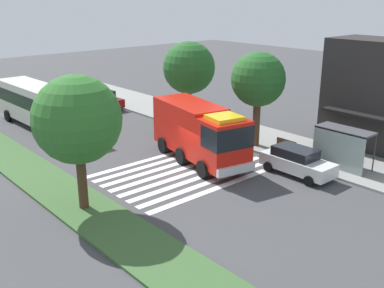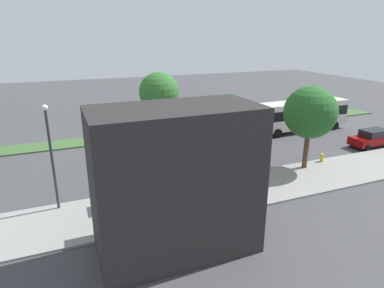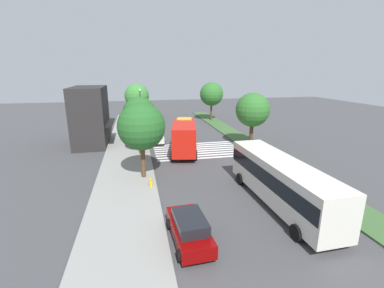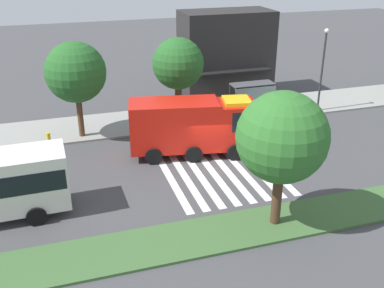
{
  "view_description": "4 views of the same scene",
  "coord_description": "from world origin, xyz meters",
  "px_view_note": "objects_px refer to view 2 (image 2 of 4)",
  "views": [
    {
      "loc": [
        20.26,
        -17.13,
        10.5
      ],
      "look_at": [
        -0.02,
        0.64,
        1.59
      ],
      "focal_mm": 42.69,
      "sensor_mm": 36.0,
      "label": 1
    },
    {
      "loc": [
        10.95,
        27.29,
        10.76
      ],
      "look_at": [
        0.34,
        1.14,
        1.4
      ],
      "focal_mm": 31.16,
      "sensor_mm": 36.0,
      "label": 2
    },
    {
      "loc": [
        -30.76,
        7.29,
        9.56
      ],
      "look_at": [
        -1.35,
        1.01,
        1.27
      ],
      "focal_mm": 24.92,
      "sensor_mm": 36.0,
      "label": 3
    },
    {
      "loc": [
        -8.92,
        -24.22,
        12.92
      ],
      "look_at": [
        -1.21,
        0.24,
        1.44
      ],
      "focal_mm": 42.12,
      "sensor_mm": 36.0,
      "label": 4
    }
  ],
  "objects_px": {
    "bus_stop_shelter": "(144,175)",
    "fire_hydrant": "(322,158)",
    "street_lamp": "(51,150)",
    "sidewalk_tree_far_west": "(310,113)",
    "parked_car_west": "(372,138)",
    "transit_bus": "(301,114)",
    "fire_truck": "(203,137)",
    "sidewalk_tree_west": "(229,121)",
    "parked_car_mid": "(152,172)",
    "median_tree_far_west": "(159,92)",
    "bench_near_shelter": "(200,183)"
  },
  "relations": [
    {
      "from": "street_lamp",
      "to": "fire_hydrant",
      "type": "xyz_separation_m",
      "value": [
        -21.55,
        -0.1,
        -3.58
      ]
    },
    {
      "from": "parked_car_west",
      "to": "transit_bus",
      "type": "distance_m",
      "value": 7.94
    },
    {
      "from": "parked_car_west",
      "to": "fire_hydrant",
      "type": "distance_m",
      "value": 8.04
    },
    {
      "from": "fire_truck",
      "to": "street_lamp",
      "type": "xyz_separation_m",
      "value": [
        12.15,
        4.7,
        1.97
      ]
    },
    {
      "from": "bus_stop_shelter",
      "to": "fire_hydrant",
      "type": "bearing_deg",
      "value": -176.42
    },
    {
      "from": "fire_truck",
      "to": "transit_bus",
      "type": "height_order",
      "value": "fire_truck"
    },
    {
      "from": "street_lamp",
      "to": "sidewalk_tree_far_west",
      "type": "bearing_deg",
      "value": 178.81
    },
    {
      "from": "parked_car_west",
      "to": "sidewalk_tree_far_west",
      "type": "relative_size",
      "value": 0.7
    },
    {
      "from": "parked_car_mid",
      "to": "fire_hydrant",
      "type": "bearing_deg",
      "value": 174.08
    },
    {
      "from": "bench_near_shelter",
      "to": "sidewalk_tree_far_west",
      "type": "xyz_separation_m",
      "value": [
        -9.74,
        -0.5,
        4.23
      ]
    },
    {
      "from": "median_tree_far_west",
      "to": "fire_hydrant",
      "type": "relative_size",
      "value": 9.69
    },
    {
      "from": "fire_truck",
      "to": "street_lamp",
      "type": "height_order",
      "value": "street_lamp"
    },
    {
      "from": "street_lamp",
      "to": "median_tree_far_west",
      "type": "height_order",
      "value": "median_tree_far_west"
    },
    {
      "from": "fire_truck",
      "to": "transit_bus",
      "type": "xyz_separation_m",
      "value": [
        -14.31,
        -4.39,
        -0.05
      ]
    },
    {
      "from": "parked_car_mid",
      "to": "transit_bus",
      "type": "distance_m",
      "value": 21.08
    },
    {
      "from": "fire_truck",
      "to": "parked_car_mid",
      "type": "relative_size",
      "value": 1.9
    },
    {
      "from": "sidewalk_tree_west",
      "to": "fire_hydrant",
      "type": "bearing_deg",
      "value": -177.02
    },
    {
      "from": "street_lamp",
      "to": "sidewalk_tree_far_west",
      "type": "height_order",
      "value": "sidewalk_tree_far_west"
    },
    {
      "from": "parked_car_west",
      "to": "fire_truck",
      "type": "bearing_deg",
      "value": -12.32
    },
    {
      "from": "sidewalk_tree_west",
      "to": "median_tree_far_west",
      "type": "relative_size",
      "value": 0.98
    },
    {
      "from": "bench_near_shelter",
      "to": "fire_hydrant",
      "type": "distance_m",
      "value": 12.12
    },
    {
      "from": "median_tree_far_west",
      "to": "parked_car_mid",
      "type": "bearing_deg",
      "value": 70.39
    },
    {
      "from": "fire_truck",
      "to": "fire_hydrant",
      "type": "height_order",
      "value": "fire_truck"
    },
    {
      "from": "parked_car_west",
      "to": "transit_bus",
      "type": "height_order",
      "value": "transit_bus"
    },
    {
      "from": "bus_stop_shelter",
      "to": "fire_hydrant",
      "type": "xyz_separation_m",
      "value": [
        -16.07,
        -1.01,
        -1.4
      ]
    },
    {
      "from": "fire_truck",
      "to": "sidewalk_tree_west",
      "type": "height_order",
      "value": "sidewalk_tree_west"
    },
    {
      "from": "transit_bus",
      "to": "sidewalk_tree_far_west",
      "type": "xyz_separation_m",
      "value": [
        7.24,
        9.49,
        2.77
      ]
    },
    {
      "from": "parked_car_west",
      "to": "transit_bus",
      "type": "relative_size",
      "value": 0.4
    },
    {
      "from": "transit_bus",
      "to": "fire_hydrant",
      "type": "distance_m",
      "value": 10.36
    },
    {
      "from": "parked_car_mid",
      "to": "bench_near_shelter",
      "type": "distance_m",
      "value": 3.87
    },
    {
      "from": "fire_truck",
      "to": "sidewalk_tree_west",
      "type": "xyz_separation_m",
      "value": [
        0.22,
        5.1,
        2.74
      ]
    },
    {
      "from": "fire_truck",
      "to": "median_tree_far_west",
      "type": "relative_size",
      "value": 1.29
    },
    {
      "from": "parked_car_mid",
      "to": "sidewalk_tree_west",
      "type": "xyz_separation_m",
      "value": [
        -5.22,
        2.2,
        3.97
      ]
    },
    {
      "from": "bus_stop_shelter",
      "to": "fire_truck",
      "type": "bearing_deg",
      "value": -139.98
    },
    {
      "from": "median_tree_far_west",
      "to": "parked_car_west",
      "type": "bearing_deg",
      "value": 146.88
    },
    {
      "from": "parked_car_west",
      "to": "transit_bus",
      "type": "xyz_separation_m",
      "value": [
        2.94,
        -7.29,
        1.16
      ]
    },
    {
      "from": "parked_car_west",
      "to": "sidewalk_tree_west",
      "type": "distance_m",
      "value": 18.05
    },
    {
      "from": "parked_car_west",
      "to": "bus_stop_shelter",
      "type": "height_order",
      "value": "bus_stop_shelter"
    },
    {
      "from": "fire_truck",
      "to": "parked_car_mid",
      "type": "distance_m",
      "value": 6.28
    },
    {
      "from": "sidewalk_tree_far_west",
      "to": "median_tree_far_west",
      "type": "height_order",
      "value": "sidewalk_tree_far_west"
    },
    {
      "from": "sidewalk_tree_far_west",
      "to": "fire_hydrant",
      "type": "relative_size",
      "value": 9.72
    },
    {
      "from": "transit_bus",
      "to": "bus_stop_shelter",
      "type": "distance_m",
      "value": 23.24
    },
    {
      "from": "bus_stop_shelter",
      "to": "sidewalk_tree_far_west",
      "type": "height_order",
      "value": "sidewalk_tree_far_west"
    },
    {
      "from": "parked_car_west",
      "to": "transit_bus",
      "type": "bearing_deg",
      "value": -70.83
    },
    {
      "from": "bus_stop_shelter",
      "to": "sidewalk_tree_west",
      "type": "relative_size",
      "value": 0.53
    },
    {
      "from": "street_lamp",
      "to": "sidewalk_tree_west",
      "type": "distance_m",
      "value": 11.96
    },
    {
      "from": "parked_car_mid",
      "to": "transit_bus",
      "type": "height_order",
      "value": "transit_bus"
    },
    {
      "from": "parked_car_west",
      "to": "bus_stop_shelter",
      "type": "distance_m",
      "value": 24.09
    },
    {
      "from": "fire_truck",
      "to": "median_tree_far_west",
      "type": "xyz_separation_m",
      "value": [
        1.16,
        -9.11,
        2.63
      ]
    },
    {
      "from": "fire_hydrant",
      "to": "median_tree_far_west",
      "type": "bearing_deg",
      "value": -52.41
    }
  ]
}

